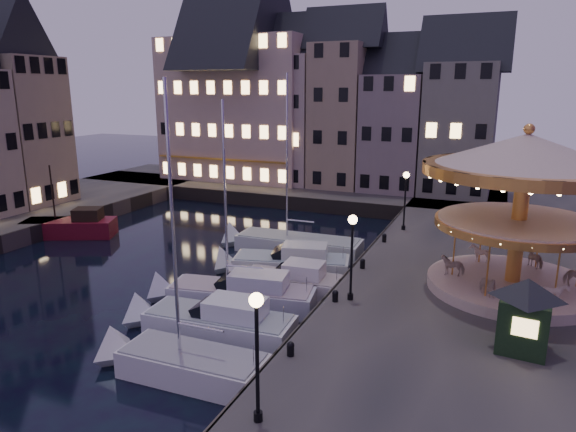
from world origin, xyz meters
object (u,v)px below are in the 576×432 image
at_px(streetlamp_b, 352,245).
at_px(streetlamp_c, 405,192).
at_px(motorboat_c, 235,294).
at_px(red_fishing_boat, 72,228).
at_px(bollard_c, 363,263).
at_px(carousel, 523,183).
at_px(bollard_d, 384,237).
at_px(motorboat_f, 291,244).
at_px(bollard_a, 291,348).
at_px(motorboat_d, 285,283).
at_px(motorboat_b, 212,323).
at_px(bollard_b, 335,295).
at_px(motorboat_a, 181,364).
at_px(streetlamp_a, 257,339).
at_px(motorboat_e, 285,264).
at_px(ticket_kiosk, 526,302).

distance_m(streetlamp_b, streetlamp_c, 13.50).
xyz_separation_m(motorboat_c, red_fishing_boat, (-17.90, 6.66, 0.01)).
height_order(bollard_c, carousel, carousel).
distance_m(bollard_d, motorboat_f, 6.52).
bearing_deg(bollard_d, motorboat_c, -118.35).
relative_size(bollard_a, motorboat_d, 0.09).
bearing_deg(streetlamp_b, motorboat_b, -147.07).
distance_m(bollard_a, motorboat_d, 9.15).
bearing_deg(bollard_d, red_fishing_boat, -171.21).
distance_m(motorboat_d, red_fishing_boat, 20.10).
distance_m(red_fishing_boat, carousel, 31.82).
relative_size(streetlamp_c, bollard_d, 7.32).
height_order(streetlamp_c, bollard_b, streetlamp_c).
xyz_separation_m(motorboat_a, red_fishing_boat, (-19.17, 13.41, 0.15)).
relative_size(streetlamp_a, streetlamp_b, 1.00).
bearing_deg(streetlamp_c, red_fishing_boat, -163.50).
height_order(motorboat_d, motorboat_e, same).
height_order(bollard_d, red_fishing_boat, red_fishing_boat).
bearing_deg(bollard_a, motorboat_f, 112.59).
distance_m(bollard_b, motorboat_b, 5.91).
bearing_deg(streetlamp_b, bollard_d, 93.43).
bearing_deg(red_fishing_boat, carousel, -3.79).
bearing_deg(carousel, motorboat_f, 160.24).
relative_size(streetlamp_b, motorboat_f, 0.32).
bearing_deg(motorboat_a, motorboat_d, 86.86).
height_order(red_fishing_boat, ticket_kiosk, red_fishing_boat).
height_order(streetlamp_c, motorboat_c, motorboat_c).
height_order(streetlamp_b, motorboat_f, motorboat_f).
height_order(motorboat_e, carousel, carousel).
relative_size(streetlamp_c, motorboat_d, 0.63).
relative_size(bollard_a, carousel, 0.06).
bearing_deg(motorboat_e, motorboat_d, -66.19).
distance_m(streetlamp_a, motorboat_a, 6.69).
height_order(streetlamp_a, motorboat_a, motorboat_a).
xyz_separation_m(motorboat_e, red_fishing_boat, (-18.42, 1.23, 0.04)).
bearing_deg(carousel, motorboat_d, -169.99).
relative_size(streetlamp_c, motorboat_e, 0.52).
relative_size(motorboat_c, ticket_kiosk, 3.47).
height_order(bollard_d, motorboat_b, motorboat_b).
bearing_deg(bollard_d, ticket_kiosk, -56.43).
bearing_deg(bollard_c, ticket_kiosk, -39.44).
bearing_deg(motorboat_c, carousel, 19.10).
xyz_separation_m(motorboat_b, motorboat_f, (-1.45, 12.97, -0.11)).
relative_size(streetlamp_b, motorboat_c, 0.36).
bearing_deg(carousel, bollard_a, -126.81).
relative_size(bollard_a, motorboat_f, 0.04).
bearing_deg(motorboat_e, streetlamp_a, -69.59).
bearing_deg(red_fishing_boat, motorboat_e, -3.82).
relative_size(streetlamp_c, red_fishing_boat, 0.59).
bearing_deg(bollard_b, streetlamp_b, 39.81).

